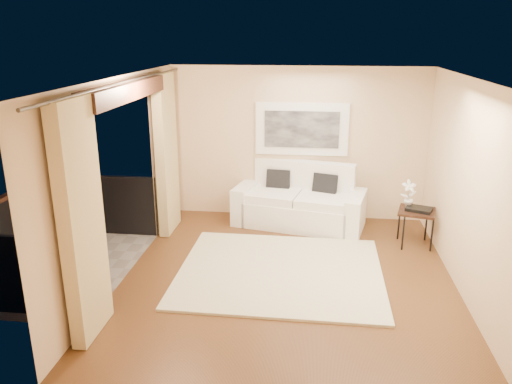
# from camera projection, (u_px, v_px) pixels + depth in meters

# --- Properties ---
(floor) EXTENTS (5.00, 5.00, 0.00)m
(floor) POSITION_uv_depth(u_px,v_px,m) (288.00, 278.00, 6.90)
(floor) COLOR brown
(floor) RESTS_ON ground
(room_shell) EXTENTS (5.00, 6.40, 5.00)m
(room_shell) POSITION_uv_depth(u_px,v_px,m) (125.00, 91.00, 6.37)
(room_shell) COLOR white
(room_shell) RESTS_ON ground
(balcony) EXTENTS (1.81, 2.60, 1.17)m
(balcony) POSITION_uv_depth(u_px,v_px,m) (60.00, 254.00, 7.22)
(balcony) COLOR #605B56
(balcony) RESTS_ON ground
(curtains) EXTENTS (0.16, 4.80, 2.64)m
(curtains) POSITION_uv_depth(u_px,v_px,m) (133.00, 180.00, 6.73)
(curtains) COLOR tan
(curtains) RESTS_ON ground
(artwork) EXTENTS (1.62, 0.07, 0.92)m
(artwork) POSITION_uv_depth(u_px,v_px,m) (302.00, 129.00, 8.72)
(artwork) COLOR white
(artwork) RESTS_ON room_shell
(rug) EXTENTS (2.86, 2.49, 0.04)m
(rug) POSITION_uv_depth(u_px,v_px,m) (280.00, 271.00, 7.04)
(rug) COLOR beige
(rug) RESTS_ON floor
(sofa) EXTENTS (2.36, 1.39, 1.07)m
(sofa) POSITION_uv_depth(u_px,v_px,m) (300.00, 203.00, 8.76)
(sofa) COLOR white
(sofa) RESTS_ON floor
(side_table) EXTENTS (0.65, 0.65, 0.59)m
(side_table) POSITION_uv_depth(u_px,v_px,m) (417.00, 214.00, 7.80)
(side_table) COLOR black
(side_table) RESTS_ON floor
(tray) EXTENTS (0.46, 0.40, 0.05)m
(tray) POSITION_uv_depth(u_px,v_px,m) (419.00, 209.00, 7.76)
(tray) COLOR black
(tray) RESTS_ON side_table
(orchid) EXTENTS (0.26, 0.20, 0.45)m
(orchid) POSITION_uv_depth(u_px,v_px,m) (409.00, 194.00, 7.85)
(orchid) COLOR white
(orchid) RESTS_ON side_table
(bistro_table) EXTENTS (0.65, 0.65, 0.69)m
(bistro_table) POSITION_uv_depth(u_px,v_px,m) (57.00, 214.00, 7.59)
(bistro_table) COLOR black
(bistro_table) RESTS_ON balcony
(balcony_chair_far) EXTENTS (0.52, 0.52, 1.08)m
(balcony_chair_far) POSITION_uv_depth(u_px,v_px,m) (79.00, 214.00, 7.47)
(balcony_chair_far) COLOR black
(balcony_chair_far) RESTS_ON balcony
(balcony_chair_near) EXTENTS (0.53, 0.53, 1.00)m
(balcony_chair_near) POSITION_uv_depth(u_px,v_px,m) (30.00, 247.00, 6.48)
(balcony_chair_near) COLOR black
(balcony_chair_near) RESTS_ON balcony
(ice_bucket) EXTENTS (0.18, 0.18, 0.20)m
(ice_bucket) POSITION_uv_depth(u_px,v_px,m) (51.00, 199.00, 7.69)
(ice_bucket) COLOR white
(ice_bucket) RESTS_ON bistro_table
(candle) EXTENTS (0.06, 0.06, 0.07)m
(candle) POSITION_uv_depth(u_px,v_px,m) (64.00, 204.00, 7.66)
(candle) COLOR red
(candle) RESTS_ON bistro_table
(vase) EXTENTS (0.04, 0.04, 0.18)m
(vase) POSITION_uv_depth(u_px,v_px,m) (45.00, 207.00, 7.38)
(vase) COLOR white
(vase) RESTS_ON bistro_table
(glass_a) EXTENTS (0.06, 0.06, 0.12)m
(glass_a) POSITION_uv_depth(u_px,v_px,m) (60.00, 206.00, 7.49)
(glass_a) COLOR silver
(glass_a) RESTS_ON bistro_table
(glass_b) EXTENTS (0.06, 0.06, 0.12)m
(glass_b) POSITION_uv_depth(u_px,v_px,m) (70.00, 205.00, 7.55)
(glass_b) COLOR silver
(glass_b) RESTS_ON bistro_table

